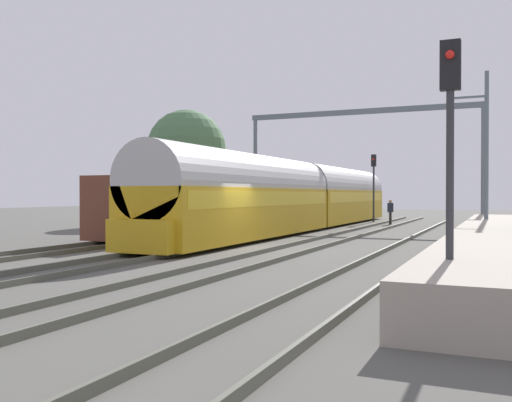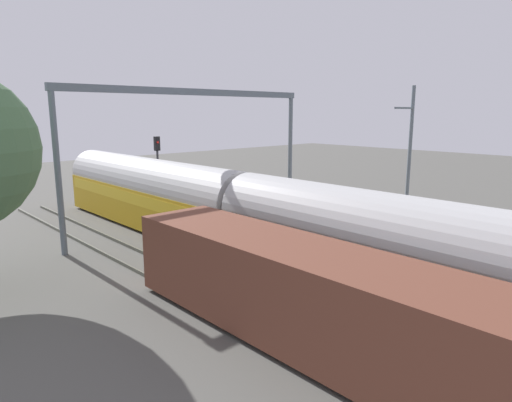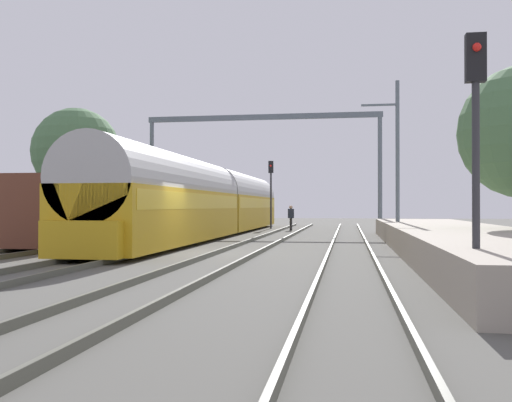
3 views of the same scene
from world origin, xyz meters
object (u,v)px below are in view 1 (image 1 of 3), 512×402
object	(u,v)px
person_crossing	(390,210)
railway_signal_far	(374,179)
catenary_gantry	(360,138)
freight_car	(189,206)
passenger_train	(303,196)
railway_signal_near	(450,136)

from	to	relation	value
person_crossing	railway_signal_far	size ratio (longest dim) A/B	0.34
person_crossing	catenary_gantry	xyz separation A→B (m)	(-1.81, -1.31, 4.84)
freight_car	catenary_gantry	world-z (taller)	catenary_gantry
passenger_train	railway_signal_near	xyz separation A→B (m)	(9.95, -20.88, 1.16)
person_crossing	railway_signal_near	distance (m)	29.13
freight_car	railway_signal_far	world-z (taller)	railway_signal_far
passenger_train	freight_car	bearing A→B (deg)	-119.69
freight_car	person_crossing	xyz separation A→B (m)	(7.57, 14.24, -0.44)
freight_car	person_crossing	size ratio (longest dim) A/B	7.51
railway_signal_near	person_crossing	bearing A→B (deg)	102.37
person_crossing	railway_signal_far	xyz separation A→B (m)	(-1.81, 3.07, 2.21)
passenger_train	railway_signal_far	bearing A→B (deg)	79.72
passenger_train	railway_signal_near	size ratio (longest dim) A/B	6.74
passenger_train	catenary_gantry	bearing A→B (deg)	72.78
freight_car	railway_signal_far	distance (m)	18.34
passenger_train	freight_car	xyz separation A→B (m)	(-3.84, -6.74, -0.50)
passenger_train	person_crossing	size ratio (longest dim) A/B	18.99
railway_signal_near	catenary_gantry	world-z (taller)	catenary_gantry
passenger_train	person_crossing	distance (m)	8.43
passenger_train	person_crossing	bearing A→B (deg)	63.59
person_crossing	catenary_gantry	world-z (taller)	catenary_gantry
railway_signal_far	catenary_gantry	world-z (taller)	catenary_gantry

